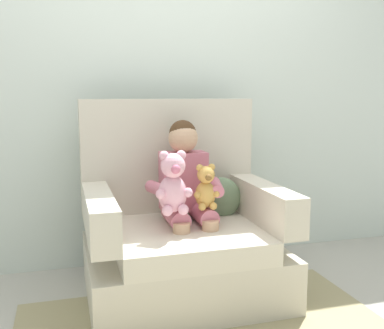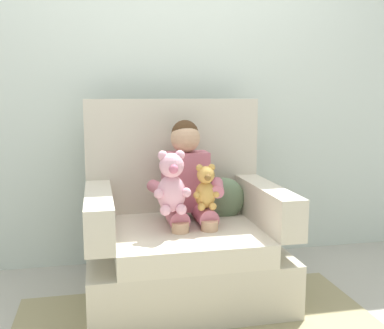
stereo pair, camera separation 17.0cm
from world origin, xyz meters
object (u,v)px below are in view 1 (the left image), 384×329
object	(u,v)px
armchair	(181,235)
plush_pink	(173,184)
throw_pillow	(220,198)
plush_honey	(206,188)
seated_child	(186,186)

from	to	relation	value
armchair	plush_pink	xyz separation A→B (m)	(-0.09, -0.18, 0.34)
armchair	throw_pillow	distance (m)	0.34
plush_honey	plush_pink	bearing A→B (deg)	-157.11
plush_pink	throw_pillow	distance (m)	0.49
plush_honey	throw_pillow	size ratio (longest dim) A/B	0.95
plush_honey	armchair	bearing A→B (deg)	137.50
seated_child	plush_pink	xyz separation A→B (m)	(-0.12, -0.19, 0.05)
armchair	plush_honey	distance (m)	0.35
seated_child	armchair	bearing A→B (deg)	-174.16
seated_child	plush_pink	size ratio (longest dim) A/B	2.49
seated_child	plush_honey	distance (m)	0.16
plush_pink	seated_child	bearing A→B (deg)	44.96
armchair	seated_child	size ratio (longest dim) A/B	1.35
armchair	plush_honey	world-z (taller)	armchair
seated_child	throw_pillow	distance (m)	0.28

